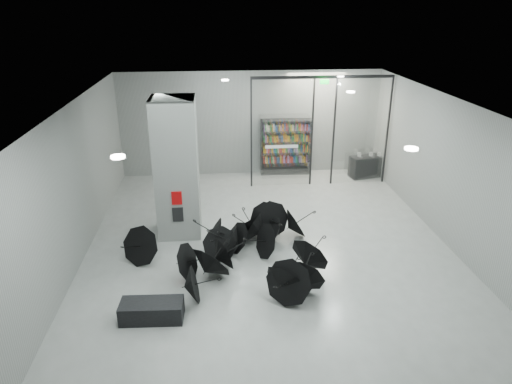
{
  "coord_description": "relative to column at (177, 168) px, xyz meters",
  "views": [
    {
      "loc": [
        -1.4,
        -10.41,
        6.32
      ],
      "look_at": [
        -0.3,
        1.5,
        1.4
      ],
      "focal_mm": 32.36,
      "sensor_mm": 36.0,
      "label": 1
    }
  ],
  "objects": [
    {
      "name": "glass_partition",
      "position": [
        4.89,
        3.5,
        0.18
      ],
      "size": [
        5.06,
        0.08,
        4.0
      ],
      "color": "silver",
      "rests_on": "ground"
    },
    {
      "name": "umbrella_cluster",
      "position": [
        1.86,
        -1.96,
        -1.69
      ],
      "size": [
        5.57,
        4.78,
        1.32
      ],
      "color": "black",
      "rests_on": "ground"
    },
    {
      "name": "room",
      "position": [
        2.5,
        -2.0,
        0.84
      ],
      "size": [
        14.0,
        14.02,
        4.01
      ],
      "color": "gray",
      "rests_on": "ground"
    },
    {
      "name": "info_panel",
      "position": [
        0.0,
        -0.62,
        -1.15
      ],
      "size": [
        0.3,
        0.03,
        0.42
      ],
      "primitive_type": "cube",
      "color": "black",
      "rests_on": "column"
    },
    {
      "name": "column",
      "position": [
        0.0,
        0.0,
        0.0
      ],
      "size": [
        1.2,
        1.2,
        4.0
      ],
      "primitive_type": "cube",
      "color": "slate",
      "rests_on": "ground"
    },
    {
      "name": "shop_counter",
      "position": [
        6.99,
        4.11,
        -1.58
      ],
      "size": [
        1.48,
        0.87,
        0.84
      ],
      "primitive_type": "cube",
      "rotation": [
        0.0,
        0.0,
        0.24
      ],
      "color": "black",
      "rests_on": "ground"
    },
    {
      "name": "fire_cabinet",
      "position": [
        0.0,
        -0.62,
        -0.65
      ],
      "size": [
        0.28,
        0.04,
        0.38
      ],
      "primitive_type": "cube",
      "color": "#A50A07",
      "rests_on": "column"
    },
    {
      "name": "bookshelf",
      "position": [
        3.87,
        4.75,
        -0.91
      ],
      "size": [
        2.0,
        0.46,
        2.19
      ],
      "primitive_type": null,
      "rotation": [
        0.0,
        0.0,
        -0.03
      ],
      "color": "black",
      "rests_on": "ground"
    },
    {
      "name": "exit_sign",
      "position": [
        4.9,
        3.3,
        1.82
      ],
      "size": [
        0.3,
        0.06,
        0.15
      ],
      "primitive_type": "cube",
      "color": "#0CE533",
      "rests_on": "room"
    },
    {
      "name": "bench",
      "position": [
        -0.37,
        -4.09,
        -1.79
      ],
      "size": [
        1.36,
        0.64,
        0.43
      ],
      "primitive_type": "cube",
      "rotation": [
        0.0,
        0.0,
        -0.05
      ],
      "color": "black",
      "rests_on": "ground"
    }
  ]
}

